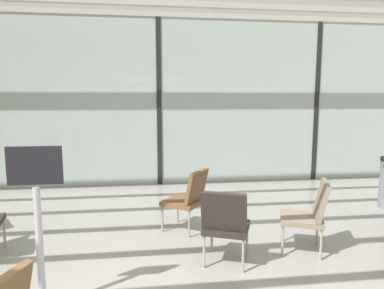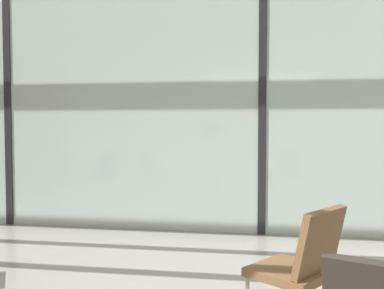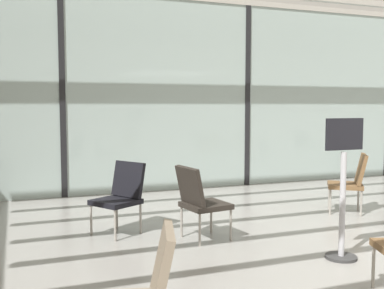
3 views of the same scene
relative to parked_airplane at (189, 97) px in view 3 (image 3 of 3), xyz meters
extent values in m
cube|color=#A3B7B2|center=(-0.71, -5.13, -0.07)|extent=(14.00, 0.08, 3.48)
cube|color=black|center=(-4.21, -5.13, -0.07)|extent=(0.10, 0.12, 3.48)
cube|color=black|center=(-0.71, -5.13, -0.07)|extent=(0.10, 0.12, 3.48)
cube|color=#B7B2A8|center=(-0.71, -5.13, 1.72)|extent=(13.72, 0.12, 0.10)
ellipsoid|color=silver|center=(0.27, 0.00, 0.00)|extent=(12.35, 3.63, 3.63)
sphere|color=black|center=(-3.13, -1.67, 0.27)|extent=(0.28, 0.28, 0.28)
sphere|color=black|center=(-2.23, -1.67, 0.27)|extent=(0.28, 0.28, 0.28)
sphere|color=black|center=(-1.33, -1.67, 0.27)|extent=(0.28, 0.28, 0.28)
sphere|color=black|center=(-0.43, -1.67, 0.27)|extent=(0.28, 0.28, 0.28)
sphere|color=black|center=(0.47, -1.67, 0.27)|extent=(0.28, 0.28, 0.28)
sphere|color=black|center=(1.37, -1.67, 0.27)|extent=(0.28, 0.28, 0.28)
sphere|color=black|center=(2.27, -1.67, 0.27)|extent=(0.28, 0.28, 0.28)
cube|color=#7F705B|center=(-4.21, -10.81, -1.16)|extent=(0.27, 0.50, 0.44)
cylinder|color=gray|center=(-2.13, -10.21, -1.63)|extent=(0.03, 0.03, 0.37)
cube|color=#28231E|center=(-2.91, -8.34, -1.41)|extent=(0.55, 0.55, 0.06)
cube|color=#28231E|center=(-3.12, -8.37, -1.16)|extent=(0.22, 0.50, 0.44)
cylinder|color=gray|center=(-2.67, -8.51, -1.63)|extent=(0.03, 0.03, 0.37)
cylinder|color=gray|center=(-2.74, -8.10, -1.63)|extent=(0.03, 0.03, 0.37)
cylinder|color=gray|center=(-3.08, -8.58, -1.63)|extent=(0.03, 0.03, 0.37)
cylinder|color=gray|center=(-3.15, -8.17, -1.63)|extent=(0.03, 0.03, 0.37)
cube|color=black|center=(-3.86, -7.77, -1.41)|extent=(0.66, 0.66, 0.06)
cube|color=black|center=(-3.67, -7.65, -1.16)|extent=(0.37, 0.48, 0.44)
cylinder|color=gray|center=(-4.15, -7.70, -1.63)|extent=(0.03, 0.03, 0.37)
cylinder|color=gray|center=(-3.93, -8.05, -1.63)|extent=(0.03, 0.03, 0.37)
cylinder|color=gray|center=(-3.79, -7.48, -1.63)|extent=(0.03, 0.03, 0.37)
cylinder|color=gray|center=(-3.57, -7.84, -1.63)|extent=(0.03, 0.03, 0.37)
cube|color=brown|center=(-0.49, -7.82, -1.41)|extent=(0.67, 0.67, 0.06)
cube|color=brown|center=(-0.31, -7.94, -1.16)|extent=(0.39, 0.47, 0.44)
cylinder|color=gray|center=(-0.54, -7.52, -1.63)|extent=(0.03, 0.03, 0.37)
cylinder|color=gray|center=(-0.78, -7.87, -1.63)|extent=(0.03, 0.03, 0.37)
cylinder|color=gray|center=(-0.19, -7.76, -1.63)|extent=(0.03, 0.03, 0.37)
cylinder|color=gray|center=(-0.44, -8.11, -1.63)|extent=(0.03, 0.03, 0.37)
cylinder|color=#333333|center=(-1.88, -9.49, -1.80)|extent=(0.32, 0.32, 0.03)
cylinder|color=#B2B2B7|center=(-1.88, -9.49, -1.26)|extent=(0.06, 0.06, 1.10)
cube|color=black|center=(-1.88, -9.49, -0.53)|extent=(0.44, 0.03, 0.32)
camera|label=1|loc=(-0.95, -12.38, 0.01)|focal=31.83mm
camera|label=2|loc=(-0.66, -10.92, -0.39)|focal=41.94mm
camera|label=3|loc=(-4.97, -13.28, -0.25)|focal=43.43mm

